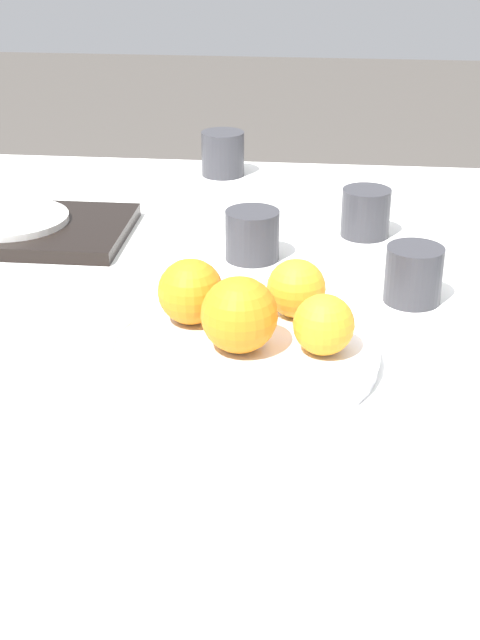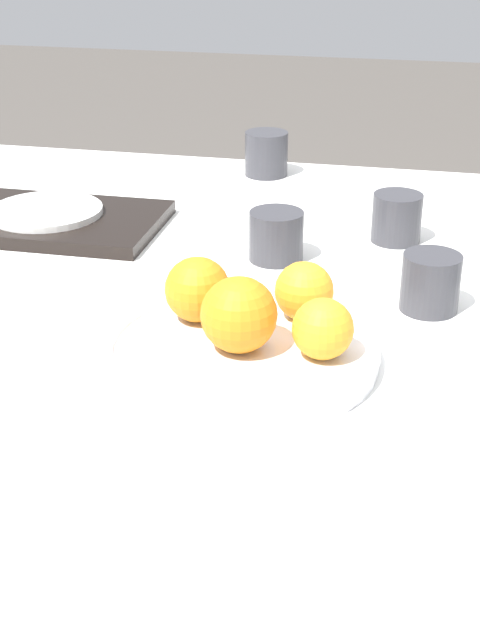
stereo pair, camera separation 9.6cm
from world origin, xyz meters
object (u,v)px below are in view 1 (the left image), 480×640
(orange_1, at_px, (239,315))
(cup_2, at_px, (366,213))
(cup_3, at_px, (414,275))
(orange_2, at_px, (324,325))
(cup_1, at_px, (223,154))
(side_plate, at_px, (11,219))
(fruit_platter, at_px, (240,351))
(orange_0, at_px, (191,292))
(cup_0, at_px, (252,235))
(serving_tray, at_px, (12,229))
(orange_3, at_px, (296,288))

(orange_1, xyz_separation_m, cup_2, (0.14, 0.41, -0.02))
(cup_2, relative_size, cup_3, 1.00)
(orange_2, xyz_separation_m, cup_1, (-0.19, 0.69, -0.01))
(side_plate, distance_m, cup_2, 0.53)
(cup_2, bearing_deg, cup_1, 131.04)
(fruit_platter, height_order, cup_2, cup_2)
(cup_1, bearing_deg, orange_0, -86.35)
(fruit_platter, relative_size, side_plate, 1.79)
(orange_0, xyz_separation_m, orange_2, (0.15, -0.06, -0.00))
(side_plate, xyz_separation_m, cup_0, (0.36, -0.06, 0.01))
(cup_0, bearing_deg, serving_tray, 171.41)
(fruit_platter, xyz_separation_m, cup_1, (-0.10, 0.69, 0.03))
(fruit_platter, relative_size, cup_0, 4.06)
(cup_3, bearing_deg, orange_1, -137.23)
(side_plate, bearing_deg, orange_0, -43.05)
(serving_tray, bearing_deg, orange_3, -31.42)
(cup_2, bearing_deg, fruit_platter, -109.51)
(orange_2, bearing_deg, orange_0, 158.60)
(cup_3, bearing_deg, side_plate, 163.16)
(fruit_platter, bearing_deg, orange_0, 137.16)
(orange_2, bearing_deg, cup_1, 105.56)
(orange_2, relative_size, cup_2, 0.92)
(fruit_platter, relative_size, orange_3, 4.45)
(orange_0, xyz_separation_m, cup_0, (0.05, 0.24, -0.02))
(serving_tray, distance_m, cup_0, 0.37)
(side_plate, height_order, cup_2, cup_2)
(orange_3, height_order, side_plate, orange_3)
(orange_3, xyz_separation_m, cup_3, (0.14, 0.09, -0.02))
(orange_1, xyz_separation_m, side_plate, (-0.38, 0.36, -0.03))
(serving_tray, bearing_deg, side_plate, 180.00)
(fruit_platter, xyz_separation_m, side_plate, (-0.38, 0.35, 0.01))
(orange_1, height_order, orange_3, orange_1)
(orange_2, xyz_separation_m, orange_3, (-0.03, 0.09, 0.00))
(orange_2, relative_size, cup_0, 0.88)
(fruit_platter, bearing_deg, cup_2, 70.49)
(cup_1, bearing_deg, orange_1, -81.60)
(cup_3, bearing_deg, cup_0, 150.60)
(orange_1, xyz_separation_m, cup_0, (-0.01, 0.30, -0.02))
(cup_1, bearing_deg, cup_0, -77.23)
(cup_1, relative_size, cup_3, 1.09)
(cup_0, bearing_deg, orange_1, -87.38)
(cup_2, bearing_deg, cup_3, -76.67)
(orange_3, bearing_deg, cup_3, 32.75)
(orange_2, height_order, serving_tray, orange_2)
(orange_0, bearing_deg, cup_1, 93.65)
(orange_3, bearing_deg, cup_1, 104.79)
(serving_tray, bearing_deg, orange_0, -43.05)
(fruit_platter, distance_m, cup_2, 0.43)
(cup_0, relative_size, cup_1, 0.97)
(fruit_platter, xyz_separation_m, serving_tray, (-0.38, 0.35, -0.00))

